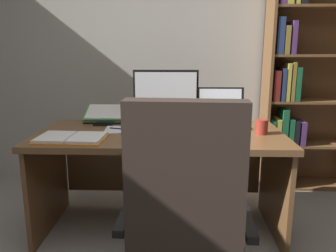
% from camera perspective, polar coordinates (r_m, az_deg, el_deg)
% --- Properties ---
extents(wall_back, '(5.35, 0.12, 2.52)m').
position_cam_1_polar(wall_back, '(3.30, 2.31, 12.73)').
color(wall_back, '#B2ADA3').
rests_on(wall_back, ground).
extents(desk, '(1.67, 0.77, 0.72)m').
position_cam_1_polar(desk, '(2.41, -1.25, -5.05)').
color(desk, brown).
rests_on(desk, ground).
extents(bookshelf, '(0.87, 0.32, 2.03)m').
position_cam_1_polar(bookshelf, '(3.27, 21.68, 6.81)').
color(bookshelf, brown).
rests_on(bookshelf, ground).
extents(office_chair, '(0.63, 0.60, 1.09)m').
position_cam_1_polar(office_chair, '(1.58, 2.90, -18.05)').
color(office_chair, black).
rests_on(office_chair, ground).
extents(monitor, '(0.48, 0.16, 0.40)m').
position_cam_1_polar(monitor, '(2.50, -0.38, 4.88)').
color(monitor, black).
rests_on(monitor, desk).
extents(laptop, '(0.36, 0.32, 0.26)m').
position_cam_1_polar(laptop, '(2.55, 9.04, 1.51)').
color(laptop, black).
rests_on(laptop, desk).
extents(keyboard, '(0.42, 0.15, 0.02)m').
position_cam_1_polar(keyboard, '(2.13, -0.82, -1.79)').
color(keyboard, black).
rests_on(keyboard, desk).
extents(computer_mouse, '(0.06, 0.10, 0.04)m').
position_cam_1_polar(computer_mouse, '(2.14, 7.24, -1.64)').
color(computer_mouse, black).
rests_on(computer_mouse, desk).
extents(reading_stand_with_book, '(0.33, 0.26, 0.12)m').
position_cam_1_polar(reading_stand_with_book, '(2.64, -10.42, 1.99)').
color(reading_stand_with_book, black).
rests_on(reading_stand_with_book, desk).
extents(open_binder, '(0.43, 0.28, 0.02)m').
position_cam_1_polar(open_binder, '(2.19, -16.04, -1.93)').
color(open_binder, orange).
rests_on(open_binder, desk).
extents(notepad, '(0.16, 0.22, 0.01)m').
position_cam_1_polar(notepad, '(2.36, -8.76, -0.65)').
color(notepad, silver).
rests_on(notepad, desk).
extents(pen, '(0.14, 0.05, 0.01)m').
position_cam_1_polar(pen, '(2.36, -8.29, -0.44)').
color(pen, navy).
rests_on(pen, notepad).
extents(coffee_mug, '(0.08, 0.08, 0.10)m').
position_cam_1_polar(coffee_mug, '(2.32, 15.56, -0.13)').
color(coffee_mug, maroon).
rests_on(coffee_mug, desk).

